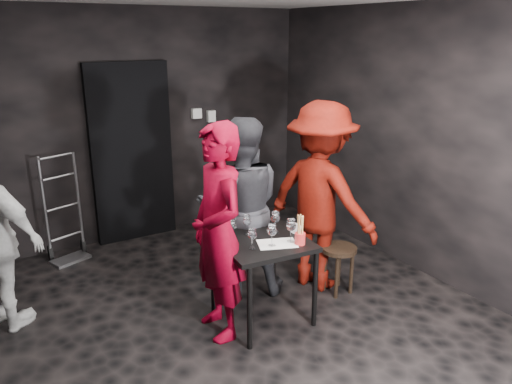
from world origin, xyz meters
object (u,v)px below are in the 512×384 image
breadstick_cup (300,230)px  wine_bottle (227,231)px  tasting_table (263,251)px  woman_black (241,196)px  man_maroon (322,177)px  stool (339,257)px  hand_truck (67,240)px  server_red (218,213)px

breadstick_cup → wine_bottle: bearing=150.9°
tasting_table → woman_black: 0.64m
tasting_table → breadstick_cup: 0.38m
tasting_table → man_maroon: bearing=18.1°
stool → man_maroon: bearing=102.9°
woman_black → man_maroon: size_ratio=0.87×
hand_truck → wine_bottle: (0.89, -2.11, 0.66)m
stool → wine_bottle: wine_bottle is taller
tasting_table → breadstick_cup: (0.21, -0.23, 0.22)m
wine_bottle → breadstick_cup: size_ratio=1.17×
woman_black → hand_truck: bearing=-27.5°
stool → server_red: (-1.27, 0.00, 0.68)m
wine_bottle → tasting_table: bearing=-10.8°
hand_truck → stool: bearing=-65.0°
breadstick_cup → tasting_table: bearing=132.5°
man_maroon → hand_truck: bearing=28.5°
hand_truck → server_red: size_ratio=0.56×
hand_truck → wine_bottle: 2.39m
woman_black → breadstick_cup: bearing=121.5°
stool → wine_bottle: 1.28m
man_maroon → wine_bottle: 1.17m
stool → hand_truck: bearing=134.1°
tasting_table → stool: tasting_table is taller
hand_truck → tasting_table: 2.52m
wine_bottle → breadstick_cup: wine_bottle is taller
server_red → hand_truck: bearing=-155.9°
woman_black → stool: bearing=169.3°
hand_truck → tasting_table: hand_truck is taller
man_maroon → stool: bearing=174.8°
tasting_table → man_maroon: size_ratio=0.34×
tasting_table → woman_black: woman_black is taller
stool → server_red: server_red is taller
server_red → wine_bottle: size_ratio=6.58×
woman_black → man_maroon: 0.78m
breadstick_cup → hand_truck: bearing=120.5°
woman_black → wine_bottle: bearing=73.7°
stool → woman_black: bearing=145.7°
server_red → breadstick_cup: bearing=70.3°
tasting_table → breadstick_cup: breadstick_cup is taller
wine_bottle → server_red: bearing=-162.9°
server_red → woman_black: 0.73m
stool → breadstick_cup: size_ratio=1.72×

